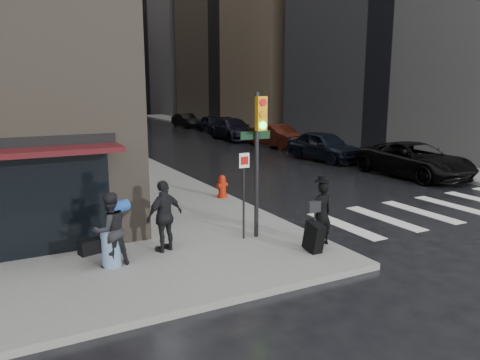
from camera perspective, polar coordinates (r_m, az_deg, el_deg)
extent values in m
plane|color=black|center=(11.41, 2.16, -9.27)|extent=(140.00, 140.00, 0.00)
cube|color=slate|center=(36.84, -19.37, 4.68)|extent=(4.00, 50.00, 0.15)
cube|color=slate|center=(41.03, -0.33, 5.96)|extent=(3.00, 50.00, 0.15)
cube|color=silver|center=(14.12, 12.55, -5.41)|extent=(0.50, 3.00, 0.01)
cube|color=silver|center=(15.17, 17.18, -4.47)|extent=(0.50, 3.00, 0.01)
cube|color=silver|center=(16.31, 21.18, -3.63)|extent=(0.50, 3.00, 0.01)
cube|color=silver|center=(17.53, 24.64, -2.89)|extent=(0.50, 3.00, 0.01)
cube|color=slate|center=(74.66, -2.94, 18.00)|extent=(22.00, 20.00, 25.00)
cube|color=slate|center=(88.77, -21.36, 18.50)|extent=(40.00, 12.00, 32.00)
imported|color=black|center=(11.69, 9.89, -4.02)|extent=(0.59, 0.39, 1.60)
cylinder|color=black|center=(11.50, 10.03, -0.08)|extent=(0.34, 0.34, 0.04)
cylinder|color=black|center=(11.49, 10.04, 0.22)|extent=(0.21, 0.21, 0.13)
cube|color=black|center=(11.44, 9.02, -3.23)|extent=(0.34, 0.11, 0.28)
cube|color=black|center=(11.25, 9.01, -6.88)|extent=(0.27, 0.62, 0.81)
cylinder|color=black|center=(11.12, 9.08, -4.80)|extent=(0.03, 0.03, 0.37)
imported|color=black|center=(10.54, -15.57, -5.87)|extent=(0.94, 0.82, 1.65)
cube|color=black|center=(10.62, -17.75, -7.74)|extent=(0.55, 0.39, 0.31)
cylinder|color=#1C469E|center=(10.64, -14.67, -3.19)|extent=(0.56, 0.45, 0.26)
imported|color=black|center=(11.21, -9.16, -4.35)|extent=(1.09, 0.74, 1.72)
cylinder|color=black|center=(11.91, 2.05, 1.66)|extent=(0.11, 0.11, 3.72)
cube|color=orange|center=(11.58, 2.59, 8.09)|extent=(0.26, 0.17, 0.84)
cylinder|color=red|center=(11.48, 2.83, 9.46)|extent=(0.19, 0.05, 0.19)
cylinder|color=orange|center=(11.50, 2.81, 8.07)|extent=(0.19, 0.05, 0.19)
cylinder|color=#19E533|center=(11.52, 2.80, 6.68)|extent=(0.19, 0.05, 0.19)
cylinder|color=black|center=(11.89, 0.45, -2.01)|extent=(0.06, 0.06, 2.23)
cube|color=white|center=(11.68, 0.52, 2.40)|extent=(0.28, 0.03, 0.37)
cube|color=black|center=(11.87, 1.88, 5.48)|extent=(0.84, 0.05, 0.20)
cylinder|color=#AB1E0A|center=(16.53, -2.18, -1.94)|extent=(0.35, 0.35, 0.11)
cylinder|color=#AB1E0A|center=(16.46, -2.19, -1.01)|extent=(0.26, 0.26, 0.66)
sphere|color=#AB1E0A|center=(16.39, -2.20, 0.20)|extent=(0.24, 0.24, 0.24)
cylinder|color=#AB1E0A|center=(16.44, -2.19, -0.63)|extent=(0.47, 0.29, 0.15)
imported|color=black|center=(22.28, 20.49, 2.31)|extent=(2.54, 5.50, 1.53)
imported|color=black|center=(25.87, 10.18, 4.12)|extent=(2.27, 4.82, 1.59)
imported|color=#39120B|center=(30.78, 4.65, 5.36)|extent=(2.05, 4.78, 1.53)
imported|color=black|center=(35.41, -0.88, 6.24)|extent=(2.48, 5.54, 1.58)
imported|color=black|center=(40.86, -3.31, 6.85)|extent=(1.95, 4.41, 1.48)
imported|color=black|center=(45.90, -6.59, 7.21)|extent=(1.67, 4.10, 1.32)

